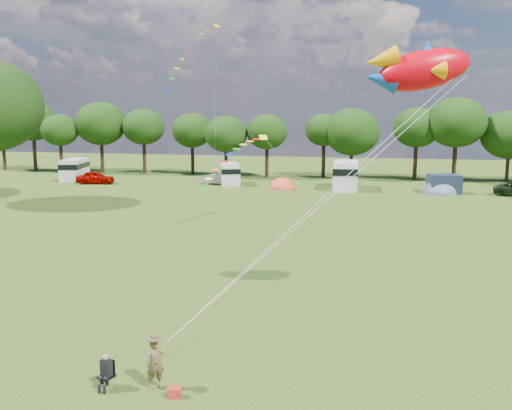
% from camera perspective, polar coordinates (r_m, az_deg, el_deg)
% --- Properties ---
extents(ground_plane, '(180.00, 180.00, 0.00)m').
position_cam_1_polar(ground_plane, '(21.19, -4.97, -14.21)').
color(ground_plane, black).
rests_on(ground_plane, ground).
extents(tree_line, '(102.98, 10.98, 10.27)m').
position_cam_1_polar(tree_line, '(73.51, 12.38, 7.42)').
color(tree_line, black).
rests_on(tree_line, ground).
extents(car_a, '(4.80, 2.56, 1.52)m').
position_cam_1_polar(car_a, '(70.54, -15.77, 2.66)').
color(car_a, '#8E0500').
rests_on(car_a, ground).
extents(car_b, '(3.55, 1.53, 1.22)m').
position_cam_1_polar(car_b, '(67.51, -3.87, 2.58)').
color(car_b, gray).
rests_on(car_b, ground).
extents(campervan_a, '(3.46, 5.81, 2.66)m').
position_cam_1_polar(campervan_a, '(74.93, -17.69, 3.46)').
color(campervan_a, silver).
rests_on(campervan_a, ground).
extents(campervan_b, '(3.74, 5.50, 2.48)m').
position_cam_1_polar(campervan_b, '(67.42, -2.66, 3.20)').
color(campervan_b, silver).
rests_on(campervan_b, ground).
extents(campervan_c, '(2.97, 6.36, 3.05)m').
position_cam_1_polar(campervan_c, '(63.98, 8.95, 3.05)').
color(campervan_c, silver).
rests_on(campervan_c, ground).
extents(tent_orange, '(3.10, 3.40, 2.43)m').
position_cam_1_polar(tent_orange, '(64.02, 2.65, 1.70)').
color(tent_orange, '#D74428').
rests_on(tent_orange, ground).
extents(tent_greyblue, '(3.80, 4.16, 2.83)m').
position_cam_1_polar(tent_greyblue, '(63.18, 17.91, 1.16)').
color(tent_greyblue, '#525A71').
rests_on(tent_greyblue, ground).
extents(awning_navy, '(3.59, 3.13, 1.97)m').
position_cam_1_polar(awning_navy, '(63.14, 18.27, 2.02)').
color(awning_navy, '#172133').
rests_on(awning_navy, ground).
extents(kite_flyer, '(0.69, 0.65, 1.58)m').
position_cam_1_polar(kite_flyer, '(18.45, -10.05, -15.35)').
color(kite_flyer, brown).
rests_on(kite_flyer, ground).
extents(camp_chair, '(0.55, 0.56, 1.13)m').
position_cam_1_polar(camp_chair, '(18.77, -14.71, -15.46)').
color(camp_chair, '#99999E').
rests_on(camp_chair, ground).
extents(kite_bag, '(0.48, 0.39, 0.29)m').
position_cam_1_polar(kite_bag, '(18.10, -8.16, -18.06)').
color(kite_bag, red).
rests_on(kite_bag, ground).
extents(fish_kite, '(4.41, 2.33, 2.30)m').
position_cam_1_polar(fish_kite, '(23.11, 15.72, 12.90)').
color(fish_kite, '#C8000C').
rests_on(fish_kite, ground).
extents(streamer_kite_a, '(3.21, 5.54, 5.73)m').
position_cam_1_polar(streamer_kite_a, '(48.56, -6.02, 15.56)').
color(streamer_kite_a, '#FFC800').
rests_on(streamer_kite_a, ground).
extents(streamer_kite_b, '(4.29, 4.60, 3.80)m').
position_cam_1_polar(streamer_kite_b, '(42.10, -1.79, 5.21)').
color(streamer_kite_b, '#FFFA23').
rests_on(streamer_kite_b, ground).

